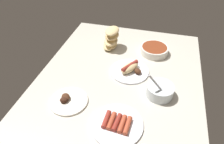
{
  "coord_description": "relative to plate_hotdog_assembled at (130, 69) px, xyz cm",
  "views": [
    {
      "loc": [
        82.23,
        18.09,
        76.84
      ],
      "look_at": [
        -2.57,
        -4.29,
        3.0
      ],
      "focal_mm": 33.03,
      "sensor_mm": 36.0,
      "label": 1
    }
  ],
  "objects": [
    {
      "name": "plate_grilled_meat",
      "position": [
        30.28,
        -25.05,
        -1.0
      ],
      "size": [
        18.82,
        18.82,
        3.55
      ],
      "color": "white",
      "rests_on": "ground_plane"
    },
    {
      "name": "plate_sausages",
      "position": [
        37.72,
        1.5,
        -0.87
      ],
      "size": [
        23.43,
        23.43,
        3.22
      ],
      "color": "white",
      "rests_on": "ground_plane"
    },
    {
      "name": "bowl_chili",
      "position": [
        -22.7,
        11.47,
        0.8
      ],
      "size": [
        17.48,
        17.48,
        4.79
      ],
      "color": "white",
      "rests_on": "ground_plane"
    },
    {
      "name": "bread_stack",
      "position": [
        -21.89,
        -16.83,
        5.37
      ],
      "size": [
        14.33,
        11.05,
        14.4
      ],
      "color": "#E5C689",
      "rests_on": "ground_plane"
    },
    {
      "name": "ground_plane",
      "position": [
        8.79,
        -4.71,
        -3.33
      ],
      "size": [
        120.0,
        90.0,
        3.0
      ],
      "primitive_type": "cube",
      "color": "beige"
    },
    {
      "name": "bowl_coleslaw",
      "position": [
        14.22,
        18.03,
        1.56
      ],
      "size": [
        13.65,
        13.65,
        15.72
      ],
      "color": "silver",
      "rests_on": "ground_plane"
    },
    {
      "name": "plate_hotdog_assembled",
      "position": [
        0.0,
        0.0,
        0.0
      ],
      "size": [
        22.27,
        22.27,
        5.61
      ],
      "color": "white",
      "rests_on": "ground_plane"
    }
  ]
}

